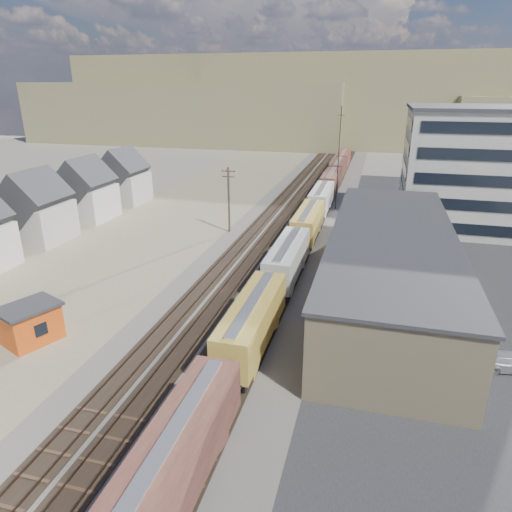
% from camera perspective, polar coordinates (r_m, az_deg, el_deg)
% --- Properties ---
extents(ground, '(300.00, 300.00, 0.00)m').
position_cam_1_polar(ground, '(33.41, -12.30, -19.95)').
color(ground, '#6B6356').
rests_on(ground, ground).
extents(ballast_bed, '(18.00, 200.00, 0.06)m').
position_cam_1_polar(ballast_bed, '(76.33, 4.64, 4.31)').
color(ballast_bed, '#4C4742').
rests_on(ballast_bed, ground).
extents(dirt_yard, '(24.00, 180.00, 0.03)m').
position_cam_1_polar(dirt_yard, '(73.46, -12.39, 3.22)').
color(dirt_yard, '#766A51').
rests_on(dirt_yard, ground).
extents(asphalt_lot, '(26.00, 120.00, 0.04)m').
position_cam_1_polar(asphalt_lot, '(61.72, 22.45, -1.30)').
color(asphalt_lot, '#232326').
rests_on(asphalt_lot, ground).
extents(rail_tracks, '(11.40, 200.00, 0.24)m').
position_cam_1_polar(rail_tracks, '(76.40, 4.24, 4.41)').
color(rail_tracks, black).
rests_on(rail_tracks, ground).
extents(freight_train, '(3.00, 119.74, 4.46)m').
position_cam_1_polar(freight_train, '(73.69, 7.42, 5.84)').
color(freight_train, black).
rests_on(freight_train, ground).
extents(warehouse, '(12.40, 40.40, 7.25)m').
position_cam_1_polar(warehouse, '(50.44, 16.37, -0.90)').
color(warehouse, tan).
rests_on(warehouse, ground).
extents(office_tower, '(22.60, 18.60, 18.45)m').
position_cam_1_polar(office_tower, '(79.49, 26.09, 9.80)').
color(office_tower, '#9E998E').
rests_on(office_tower, ground).
extents(utility_pole_north, '(2.20, 0.32, 10.00)m').
position_cam_1_polar(utility_pole_north, '(69.48, -3.42, 7.20)').
color(utility_pole_north, '#382619').
rests_on(utility_pole_north, ground).
extents(radio_mast, '(1.20, 0.16, 18.00)m').
position_cam_1_polar(radio_mast, '(83.32, 10.26, 11.86)').
color(radio_mast, black).
rests_on(radio_mast, ground).
extents(townhouse_row, '(8.15, 68.16, 10.47)m').
position_cam_1_polar(townhouse_row, '(68.60, -28.94, 3.60)').
color(townhouse_row, '#B7B2A8').
rests_on(townhouse_row, ground).
extents(hills_north, '(265.00, 80.00, 32.00)m').
position_cam_1_polar(hills_north, '(190.60, 11.66, 18.11)').
color(hills_north, brown).
rests_on(hills_north, ground).
extents(maintenance_shed, '(5.26, 5.85, 3.52)m').
position_cam_1_polar(maintenance_shed, '(45.10, -26.32, -7.54)').
color(maintenance_shed, '#DC5014').
rests_on(maintenance_shed, ground).
extents(parked_car_silver, '(5.27, 2.85, 1.45)m').
position_cam_1_polar(parked_car_silver, '(42.47, 29.13, -11.52)').
color(parked_car_silver, '#989B9F').
rests_on(parked_car_silver, ground).
extents(parked_car_blue, '(5.25, 4.98, 1.38)m').
position_cam_1_polar(parked_car_blue, '(65.02, 22.92, 0.35)').
color(parked_car_blue, navy).
rests_on(parked_car_blue, ground).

